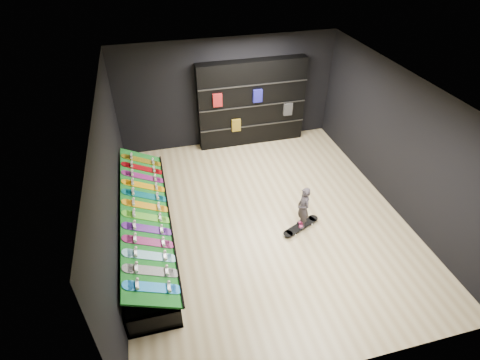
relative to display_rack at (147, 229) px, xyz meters
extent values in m
cube|color=tan|center=(2.55, 0.00, -0.25)|extent=(6.00, 7.00, 0.01)
cube|color=white|center=(2.55, 0.00, 2.75)|extent=(6.00, 7.00, 0.01)
cube|color=black|center=(2.55, 3.50, 1.25)|extent=(6.00, 0.02, 3.00)
cube|color=black|center=(2.55, -3.50, 1.25)|extent=(6.00, 0.02, 3.00)
cube|color=black|center=(-0.45, 0.00, 1.25)|extent=(0.02, 7.00, 3.00)
cube|color=black|center=(5.55, 0.00, 1.25)|extent=(0.02, 7.00, 3.00)
cube|color=#0E5A17|center=(0.05, 0.00, 0.46)|extent=(0.92, 4.50, 0.46)
cube|color=black|center=(3.19, 3.32, 0.96)|extent=(3.01, 0.35, 2.41)
imported|color=black|center=(3.22, -0.53, 0.14)|extent=(0.16, 0.23, 0.59)
camera|label=1|loc=(0.47, -5.91, 5.42)|focal=28.00mm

